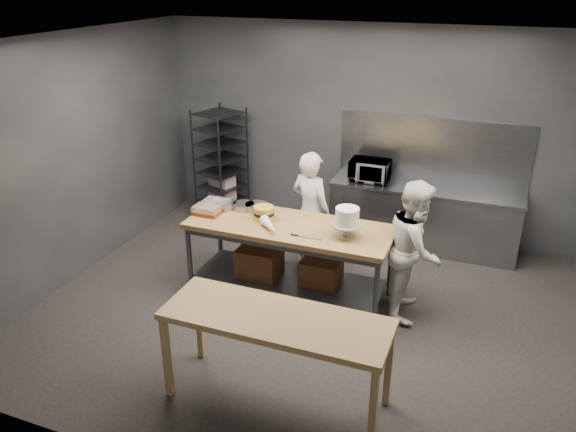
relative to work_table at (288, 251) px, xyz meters
The scene contains 16 objects.
ground 0.73m from the work_table, 46.76° to the right, with size 6.00×6.00×0.00m, color black.
back_wall 2.38m from the work_table, 81.96° to the left, with size 6.00×0.04×3.00m, color #4C4F54.
work_table is the anchor object (origin of this frame).
near_counter 1.87m from the work_table, 71.92° to the right, with size 2.00×0.70×0.90m.
back_counter 2.27m from the work_table, 54.81° to the left, with size 2.60×0.60×0.90m.
splashback_panel 2.64m from the work_table, 58.74° to the left, with size 2.60×0.02×0.90m, color slate.
speed_rack 2.54m from the work_table, 135.31° to the left, with size 0.76×0.80×1.75m.
chef_behind 0.77m from the work_table, 87.95° to the left, with size 0.58×0.38×1.59m, color white.
chef_right 1.48m from the work_table, ahead, with size 0.77×0.60×1.59m, color white.
microwave 1.98m from the work_table, 74.56° to the left, with size 0.54×0.37×0.30m, color black.
frosted_cake_stand 0.92m from the work_table, ahead, with size 0.34×0.34×0.35m.
layer_cake 0.53m from the work_table, behind, with size 0.24×0.24×0.16m.
cake_pans 0.78m from the work_table, 159.91° to the left, with size 0.75×0.35×0.07m.
piping_bag 0.49m from the work_table, 117.97° to the right, with size 0.12×0.12×0.38m, color white.
offset_spatula 0.51m from the work_table, 43.62° to the right, with size 0.36×0.02×0.02m.
pastry_clamshells 1.09m from the work_table, behind, with size 0.32×0.44×0.11m.
Camera 1 is at (1.84, -5.19, 3.63)m, focal length 35.00 mm.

